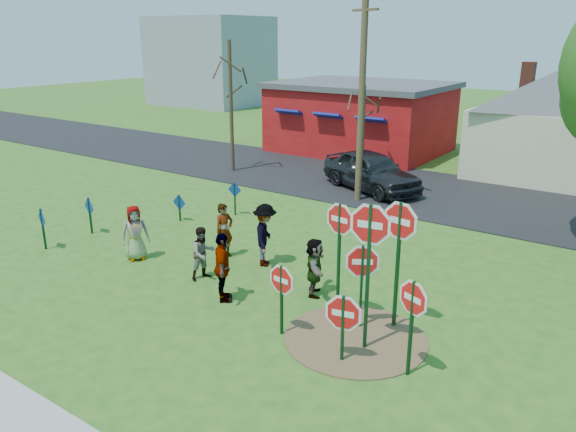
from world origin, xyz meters
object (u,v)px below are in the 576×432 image
object	(u,v)px
utility_pole	(362,91)
stop_sign_b	(340,232)
stop_sign_d	(400,233)
suv	(371,171)
stop_sign_c	(369,243)
person_b	(224,231)
stop_sign_a	(282,285)
person_a	(135,233)

from	to	relation	value
utility_pole	stop_sign_b	bearing A→B (deg)	-64.53
stop_sign_d	suv	size ratio (longest dim) A/B	0.64
stop_sign_d	utility_pole	world-z (taller)	utility_pole
stop_sign_d	suv	world-z (taller)	stop_sign_d
stop_sign_c	stop_sign_d	distance (m)	1.26
person_b	utility_pole	bearing A→B (deg)	10.15
person_b	stop_sign_d	bearing A→B (deg)	-85.91
stop_sign_a	stop_sign_c	size ratio (longest dim) A/B	0.52
person_a	stop_sign_d	bearing A→B (deg)	-53.97
person_a	suv	size ratio (longest dim) A/B	0.34
stop_sign_b	person_a	world-z (taller)	stop_sign_b
person_a	person_b	bearing A→B (deg)	-19.84
stop_sign_a	suv	xyz separation A→B (m)	(-3.95, 12.18, -0.33)
stop_sign_a	person_b	bearing A→B (deg)	151.77
stop_sign_a	person_b	world-z (taller)	stop_sign_a
person_b	utility_pole	world-z (taller)	utility_pole
stop_sign_b	suv	size ratio (longest dim) A/B	0.61
utility_pole	stop_sign_c	bearing A→B (deg)	-61.02
stop_sign_b	suv	distance (m)	11.91
stop_sign_d	suv	distance (m)	12.03
person_a	person_b	xyz separation A→B (m)	(2.07, 1.68, 0.01)
stop_sign_b	person_b	size ratio (longest dim) A/B	1.79
stop_sign_b	stop_sign_c	xyz separation A→B (m)	(1.13, -0.76, 0.21)
utility_pole	stop_sign_d	bearing A→B (deg)	-57.13
stop_sign_d	person_b	xyz separation A→B (m)	(-6.07, 0.99, -1.47)
stop_sign_a	stop_sign_b	xyz separation A→B (m)	(0.70, 1.30, 1.01)
person_a	utility_pole	world-z (taller)	utility_pole
stop_sign_c	utility_pole	bearing A→B (deg)	109.94
stop_sign_a	person_a	world-z (taller)	stop_sign_a
stop_sign_d	utility_pole	size ratio (longest dim) A/B	0.38
person_a	utility_pole	bearing A→B (deg)	16.31
stop_sign_a	stop_sign_c	xyz separation A→B (m)	(1.83, 0.54, 1.22)
person_b	utility_pole	distance (m)	8.53
stop_sign_c	person_a	size ratio (longest dim) A/B	2.04
stop_sign_a	utility_pole	bearing A→B (deg)	115.09
stop_sign_b	suv	bearing A→B (deg)	120.34
stop_sign_c	person_a	distance (m)	8.20
stop_sign_d	person_a	distance (m)	8.30
stop_sign_c	stop_sign_d	bearing A→B (deg)	75.65
stop_sign_c	stop_sign_d	world-z (taller)	stop_sign_c
stop_sign_d	suv	xyz separation A→B (m)	(-5.90, 10.39, -1.43)
stop_sign_d	person_a	size ratio (longest dim) A/B	1.89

